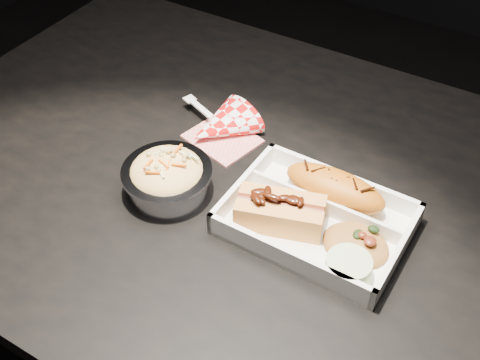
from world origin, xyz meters
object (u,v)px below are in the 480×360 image
(fried_pastry, at_px, (335,188))
(napkin_fork, at_px, (220,127))
(foil_coleslaw_cup, at_px, (167,176))
(dining_table, at_px, (253,217))
(food_tray, at_px, (316,222))
(hotdog, at_px, (280,210))

(fried_pastry, bearing_deg, napkin_fork, 167.66)
(fried_pastry, xyz_separation_m, foil_coleslaw_cup, (-0.22, -0.11, 0.00))
(dining_table, bearing_deg, food_tray, -18.59)
(foil_coleslaw_cup, height_order, napkin_fork, foil_coleslaw_cup)
(dining_table, bearing_deg, napkin_fork, 148.16)
(fried_pastry, bearing_deg, dining_table, -174.39)
(fried_pastry, bearing_deg, food_tray, -90.72)
(food_tray, bearing_deg, napkin_fork, 155.92)
(fried_pastry, height_order, hotdog, hotdog)
(food_tray, xyz_separation_m, fried_pastry, (0.00, 0.06, 0.02))
(food_tray, distance_m, napkin_fork, 0.25)
(fried_pastry, distance_m, foil_coleslaw_cup, 0.25)
(napkin_fork, bearing_deg, fried_pastry, 9.09)
(fried_pastry, distance_m, hotdog, 0.09)
(hotdog, relative_size, foil_coleslaw_cup, 1.00)
(dining_table, height_order, foil_coleslaw_cup, foil_coleslaw_cup)
(food_tray, bearing_deg, hotdog, -149.23)
(dining_table, height_order, food_tray, food_tray)
(hotdog, xyz_separation_m, napkin_fork, (-0.18, 0.13, -0.02))
(hotdog, relative_size, napkin_fork, 0.79)
(food_tray, bearing_deg, dining_table, 162.13)
(food_tray, xyz_separation_m, hotdog, (-0.05, -0.03, 0.02))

